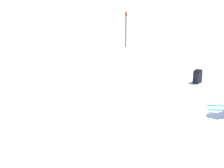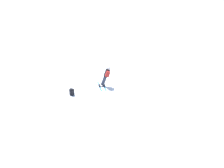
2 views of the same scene
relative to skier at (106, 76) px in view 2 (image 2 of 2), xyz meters
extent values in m
plane|color=white|center=(0.71, -0.07, -0.91)|extent=(300.00, 300.00, 0.00)
cube|color=#1E7AC6|center=(0.16, -0.05, -0.90)|extent=(0.29, 1.61, 0.01)
cube|color=#1E7AC6|center=(0.51, -0.09, -0.90)|extent=(0.29, 1.61, 0.01)
cube|color=black|center=(0.16, -0.05, -0.84)|extent=(0.17, 0.30, 0.12)
cube|color=black|center=(0.51, -0.09, -0.84)|extent=(0.17, 0.30, 0.12)
cylinder|color=#2D3342|center=(0.16, -0.05, -0.43)|extent=(0.54, 0.32, 0.80)
cylinder|color=black|center=(-0.08, -0.02, 0.20)|extent=(0.57, 0.40, 0.68)
sphere|color=tan|center=(-0.22, 0.00, 0.58)|extent=(0.30, 0.25, 0.28)
sphere|color=silver|center=(-0.23, 0.00, 0.60)|extent=(0.35, 0.28, 0.32)
cube|color=#AD231E|center=(-0.06, 0.24, 0.23)|extent=(0.44, 0.23, 0.51)
cylinder|color=#B7B7BC|center=(-0.32, -0.29, -0.41)|extent=(0.10, 0.52, 1.02)
cylinder|color=#B7B7BC|center=(0.51, -0.40, -0.33)|extent=(0.80, 0.63, 1.18)
cube|color=black|center=(2.80, 0.44, -0.69)|extent=(0.37, 0.37, 0.44)
cube|color=black|center=(2.80, 0.44, -0.44)|extent=(0.33, 0.33, 0.06)
camera|label=1|loc=(-10.04, 4.03, 3.46)|focal=60.00mm
camera|label=2|loc=(4.87, 14.43, 7.29)|focal=35.00mm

